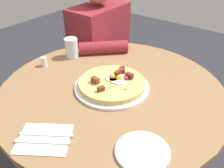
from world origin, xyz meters
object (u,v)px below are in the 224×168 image
at_px(breakfast_pizza, 112,83).
at_px(knife, 42,142).
at_px(pizza_plate, 112,87).
at_px(salt_shaker, 44,62).
at_px(fork, 45,134).
at_px(bread_plate, 142,152).
at_px(water_glass, 71,48).
at_px(person_seated, 100,67).
at_px(dining_table, 112,119).

distance_m(breakfast_pizza, knife, 0.39).
xyz_separation_m(pizza_plate, salt_shaker, (-0.05, 0.39, 0.02)).
relative_size(fork, salt_shaker, 3.84).
xyz_separation_m(bread_plate, water_glass, (0.33, 0.64, 0.05)).
height_order(pizza_plate, knife, pizza_plate).
bearing_deg(bread_plate, fork, 114.18).
xyz_separation_m(bread_plate, salt_shaker, (0.18, 0.68, 0.02)).
xyz_separation_m(breakfast_pizza, knife, (-0.39, -0.01, -0.02)).
distance_m(pizza_plate, knife, 0.39).
height_order(pizza_plate, water_glass, water_glass).
height_order(bread_plate, water_glass, water_glass).
distance_m(water_glass, salt_shaker, 0.16).
relative_size(pizza_plate, fork, 1.78).
xyz_separation_m(breakfast_pizza, bread_plate, (-0.23, -0.29, -0.02)).
height_order(breakfast_pizza, knife, breakfast_pizza).
xyz_separation_m(person_seated, breakfast_pizza, (-0.44, -0.44, 0.27)).
bearing_deg(knife, pizza_plate, -121.80).
height_order(breakfast_pizza, fork, breakfast_pizza).
relative_size(water_glass, salt_shaker, 2.20).
relative_size(person_seated, knife, 6.31).
distance_m(breakfast_pizza, bread_plate, 0.37).
xyz_separation_m(person_seated, salt_shaker, (-0.49, -0.05, 0.27)).
xyz_separation_m(person_seated, fork, (-0.80, -0.43, 0.25)).
distance_m(bread_plate, fork, 0.32).
relative_size(dining_table, bread_plate, 5.67).
bearing_deg(water_glass, person_seated, 15.42).
bearing_deg(knife, dining_table, -121.64).
xyz_separation_m(pizza_plate, bread_plate, (-0.23, -0.29, -0.00)).
bearing_deg(salt_shaker, dining_table, -82.88).
relative_size(pizza_plate, salt_shaker, 6.83).
bearing_deg(pizza_plate, bread_plate, -127.95).
bearing_deg(pizza_plate, fork, 179.13).
bearing_deg(breakfast_pizza, dining_table, 140.08).
height_order(dining_table, water_glass, water_glass).
xyz_separation_m(bread_plate, fork, (-0.13, 0.30, 0.00)).
bearing_deg(dining_table, breakfast_pizza, -39.92).
xyz_separation_m(dining_table, salt_shaker, (-0.05, 0.38, 0.20)).
height_order(pizza_plate, breakfast_pizza, breakfast_pizza).
xyz_separation_m(pizza_plate, knife, (-0.39, -0.01, 0.00)).
bearing_deg(fork, pizza_plate, -124.83).
distance_m(dining_table, knife, 0.43).
xyz_separation_m(dining_table, knife, (-0.39, -0.02, 0.19)).
height_order(water_glass, salt_shaker, water_glass).
xyz_separation_m(pizza_plate, water_glass, (0.11, 0.35, 0.05)).
height_order(fork, water_glass, water_glass).
bearing_deg(fork, knife, 90.00).
xyz_separation_m(knife, salt_shaker, (0.34, 0.40, 0.02)).
relative_size(pizza_plate, knife, 1.78).
height_order(dining_table, person_seated, person_seated).
xyz_separation_m(fork, salt_shaker, (0.31, 0.38, 0.02)).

